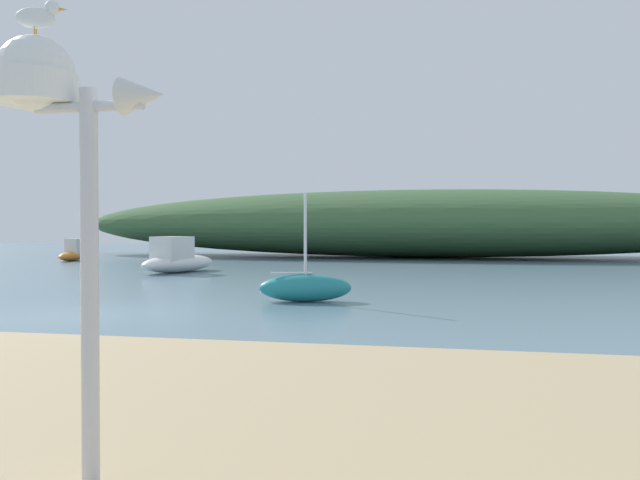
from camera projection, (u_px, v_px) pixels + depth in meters
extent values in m
plane|color=slate|center=(94.00, 315.00, 14.12)|extent=(120.00, 120.00, 0.00)
ellipsoid|color=#3D6038|center=(421.00, 223.00, 43.11)|extent=(48.89, 12.16, 4.56)
cylinder|color=silver|center=(90.00, 287.00, 4.27)|extent=(0.12, 0.12, 2.67)
cylinder|color=silver|center=(89.00, 107.00, 4.25)|extent=(0.79, 0.07, 0.07)
cylinder|color=white|center=(36.00, 89.00, 4.33)|extent=(0.56, 0.56, 0.20)
sphere|color=white|center=(36.00, 74.00, 4.33)|extent=(0.52, 0.52, 0.52)
cone|color=silver|center=(143.00, 95.00, 4.17)|extent=(0.30, 0.25, 0.25)
cylinder|color=orange|center=(36.00, 33.00, 4.34)|extent=(0.01, 0.01, 0.05)
cylinder|color=orange|center=(34.00, 31.00, 4.30)|extent=(0.01, 0.01, 0.05)
ellipsoid|color=white|center=(35.00, 18.00, 4.32)|extent=(0.28, 0.19, 0.14)
ellipsoid|color=#9EA0A8|center=(35.00, 14.00, 4.32)|extent=(0.26, 0.17, 0.05)
sphere|color=white|center=(52.00, 8.00, 4.33)|extent=(0.10, 0.10, 0.10)
cone|color=gold|center=(63.00, 9.00, 4.34)|extent=(0.06, 0.04, 0.03)
ellipsoid|color=white|center=(179.00, 263.00, 27.90)|extent=(2.66, 4.64, 0.78)
cube|color=silver|center=(172.00, 249.00, 27.50)|extent=(1.60, 1.81, 1.08)
ellipsoid|color=teal|center=(305.00, 288.00, 16.67)|extent=(2.55, 1.35, 0.72)
cylinder|color=silver|center=(305.00, 238.00, 16.65)|extent=(0.08, 0.08, 2.36)
cylinder|color=silver|center=(291.00, 273.00, 16.66)|extent=(1.08, 0.31, 0.06)
ellipsoid|color=orange|center=(72.00, 256.00, 37.89)|extent=(1.37, 3.16, 0.55)
cube|color=silver|center=(74.00, 247.00, 38.19)|extent=(0.89, 1.17, 0.96)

